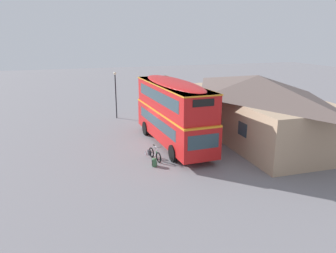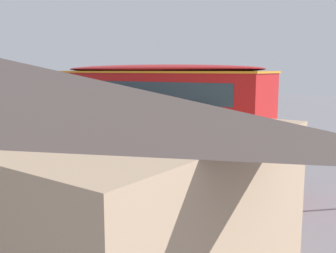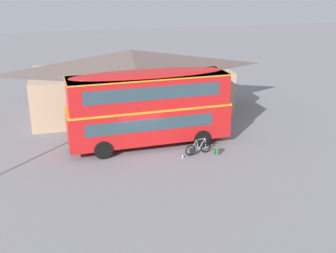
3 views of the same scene
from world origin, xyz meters
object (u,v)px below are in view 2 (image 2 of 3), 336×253
Objects in this scene: backpack_on_ground at (128,151)px; touring_bicycle at (141,153)px; water_bottle_clear_plastic at (160,160)px; double_decker_bus at (154,116)px.

touring_bicycle is at bearing 164.58° from backpack_on_ground.
backpack_on_ground is 2.13m from water_bottle_clear_plastic.
touring_bicycle is 7.37× the size of water_bottle_clear_plastic.
backpack_on_ground is at bearing -34.57° from double_decker_bus.
backpack_on_ground reaches higher than water_bottle_clear_plastic.
touring_bicycle is 1.15m from backpack_on_ground.
double_decker_bus is at bearing 145.43° from backpack_on_ground.
touring_bicycle is 1.09m from water_bottle_clear_plastic.
backpack_on_ground is at bearing -15.42° from touring_bicycle.
backpack_on_ground is at bearing 0.03° from water_bottle_clear_plastic.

